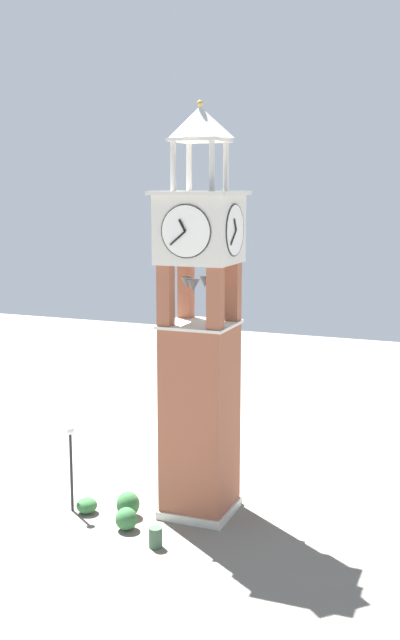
{
  "coord_description": "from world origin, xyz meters",
  "views": [
    {
      "loc": [
        -11.11,
        28.1,
        13.57
      ],
      "look_at": [
        0.0,
        0.0,
        8.3
      ],
      "focal_mm": 42.29,
      "sensor_mm": 36.0,
      "label": 1
    }
  ],
  "objects_px": {
    "lamp_post": "(71,452)",
    "trash_bin": "(156,537)",
    "park_bench": "(185,467)",
    "clock_tower": "(200,349)"
  },
  "relations": [
    {
      "from": "lamp_post",
      "to": "trash_bin",
      "type": "xyz_separation_m",
      "value": [
        -4.72,
        1.74,
        -2.21
      ]
    },
    {
      "from": "park_bench",
      "to": "trash_bin",
      "type": "height_order",
      "value": "park_bench"
    },
    {
      "from": "clock_tower",
      "to": "lamp_post",
      "type": "height_order",
      "value": "clock_tower"
    },
    {
      "from": "clock_tower",
      "to": "lamp_post",
      "type": "xyz_separation_m",
      "value": [
        5.11,
        1.92,
        -4.46
      ]
    },
    {
      "from": "park_bench",
      "to": "trash_bin",
      "type": "xyz_separation_m",
      "value": [
        -1.75,
        7.06,
        -0.08
      ]
    },
    {
      "from": "clock_tower",
      "to": "trash_bin",
      "type": "height_order",
      "value": "clock_tower"
    },
    {
      "from": "park_bench",
      "to": "lamp_post",
      "type": "xyz_separation_m",
      "value": [
        2.97,
        5.33,
        2.13
      ]
    },
    {
      "from": "lamp_post",
      "to": "trash_bin",
      "type": "relative_size",
      "value": 4.68
    },
    {
      "from": "lamp_post",
      "to": "trash_bin",
      "type": "distance_m",
      "value": 5.49
    },
    {
      "from": "lamp_post",
      "to": "trash_bin",
      "type": "bearing_deg",
      "value": 159.82
    }
  ]
}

